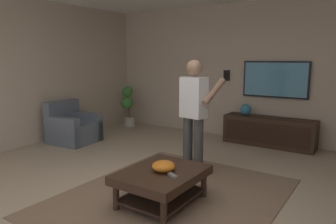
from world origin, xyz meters
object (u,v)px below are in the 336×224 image
(tv, at_px, (275,79))
(potted_plant_tall, at_px, (128,104))
(person_standing, at_px, (194,110))
(remote_black, at_px, (164,166))
(coffee_table, at_px, (162,179))
(bowl, at_px, (164,166))
(vase_round, at_px, (246,110))
(wall_speaker_right, at_px, (227,75))
(media_console, at_px, (269,132))
(remote_grey, at_px, (173,175))
(armchair, at_px, (73,128))
(remote_white, at_px, (163,167))

(tv, xyz_separation_m, potted_plant_tall, (-0.43, 3.41, -0.70))
(person_standing, distance_m, remote_black, 1.16)
(coffee_table, relative_size, bowl, 3.78)
(remote_black, relative_size, vase_round, 0.68)
(vase_round, xyz_separation_m, wall_speaker_right, (0.26, 0.54, 0.65))
(media_console, bearing_deg, coffee_table, -4.92)
(remote_black, bearing_deg, media_console, 150.88)
(wall_speaker_right, bearing_deg, remote_grey, -164.91)
(bowl, xyz_separation_m, vase_round, (3.16, 0.23, 0.20))
(potted_plant_tall, height_order, wall_speaker_right, wall_speaker_right)
(armchair, xyz_separation_m, media_console, (1.94, -3.33, -0.00))
(remote_black, bearing_deg, remote_grey, 29.13)
(remote_white, bearing_deg, potted_plant_tall, -148.95)
(person_standing, height_order, wall_speaker_right, person_standing)
(person_standing, xyz_separation_m, remote_black, (-1.02, -0.18, -0.52))
(vase_round, bearing_deg, wall_speaker_right, 64.19)
(media_console, xyz_separation_m, remote_white, (-3.10, 0.30, 0.14))
(potted_plant_tall, relative_size, remote_grey, 6.63)
(coffee_table, relative_size, remote_black, 6.67)
(armchair, bearing_deg, potted_plant_tall, 86.50)
(coffee_table, distance_m, wall_speaker_right, 3.64)
(bowl, relative_size, remote_white, 1.76)
(coffee_table, xyz_separation_m, media_console, (3.16, -0.27, -0.02))
(remote_black, bearing_deg, potted_plant_tall, -156.23)
(tv, height_order, remote_grey, tv)
(armchair, bearing_deg, remote_white, -27.12)
(remote_white, bearing_deg, tv, 159.03)
(remote_black, height_order, remote_grey, same)
(armchair, xyz_separation_m, remote_grey, (-1.31, -3.26, 0.13))
(media_console, distance_m, remote_white, 3.12)
(remote_grey, distance_m, vase_round, 3.27)
(potted_plant_tall, distance_m, vase_round, 2.94)
(media_console, bearing_deg, remote_white, -5.54)
(remote_black, bearing_deg, wall_speaker_right, 168.62)
(wall_speaker_right, bearing_deg, tv, -90.74)
(remote_white, distance_m, remote_grey, 0.27)
(bowl, xyz_separation_m, remote_grey, (-0.08, -0.17, -0.05))
(tv, relative_size, remote_white, 8.31)
(armchair, height_order, remote_black, armchair)
(coffee_table, relative_size, potted_plant_tall, 1.01)
(coffee_table, bearing_deg, person_standing, 11.05)
(wall_speaker_right, bearing_deg, person_standing, -167.17)
(coffee_table, distance_m, bowl, 0.17)
(media_console, bearing_deg, remote_black, -5.71)
(media_console, bearing_deg, armchair, -59.73)
(remote_white, distance_m, remote_black, 0.04)
(potted_plant_tall, xyz_separation_m, vase_round, (0.18, -2.94, 0.10))
(media_console, distance_m, vase_round, 0.61)
(coffee_table, height_order, potted_plant_tall, potted_plant_tall)
(armchair, relative_size, media_console, 0.52)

